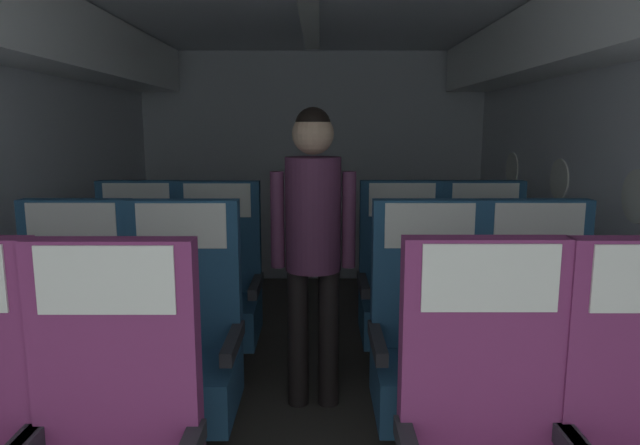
{
  "coord_description": "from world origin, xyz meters",
  "views": [
    {
      "loc": [
        0.06,
        -0.01,
        1.45
      ],
      "look_at": [
        0.07,
        2.9,
        0.95
      ],
      "focal_mm": 31.44,
      "sensor_mm": 36.0,
      "label": 1
    }
  ],
  "objects": [
    {
      "name": "ground",
      "position": [
        0.0,
        2.63,
        -0.01
      ],
      "size": [
        3.43,
        5.66,
        0.02
      ],
      "primitive_type": "cube",
      "color": "#3D3833"
    },
    {
      "name": "fuselage_shell",
      "position": [
        0.0,
        2.88,
        1.58
      ],
      "size": [
        3.31,
        5.31,
        2.19
      ],
      "color": "silver",
      "rests_on": "ground"
    },
    {
      "name": "seat_b_left_window",
      "position": [
        -1.03,
        2.33,
        0.48
      ],
      "size": [
        0.52,
        0.46,
        1.13
      ],
      "color": "#38383D",
      "rests_on": "ground"
    },
    {
      "name": "seat_b_left_aisle",
      "position": [
        -0.54,
        2.32,
        0.48
      ],
      "size": [
        0.52,
        0.46,
        1.13
      ],
      "color": "#38383D",
      "rests_on": "ground"
    },
    {
      "name": "seat_b_right_aisle",
      "position": [
        1.02,
        2.32,
        0.48
      ],
      "size": [
        0.52,
        0.46,
        1.13
      ],
      "color": "#38383D",
      "rests_on": "ground"
    },
    {
      "name": "seat_b_right_window",
      "position": [
        0.54,
        2.32,
        0.48
      ],
      "size": [
        0.52,
        0.46,
        1.13
      ],
      "color": "#38383D",
      "rests_on": "ground"
    },
    {
      "name": "seat_c_left_window",
      "position": [
        -1.03,
        3.2,
        0.48
      ],
      "size": [
        0.52,
        0.46,
        1.13
      ],
      "color": "#38383D",
      "rests_on": "ground"
    },
    {
      "name": "seat_c_left_aisle",
      "position": [
        -0.54,
        3.18,
        0.48
      ],
      "size": [
        0.52,
        0.46,
        1.13
      ],
      "color": "#38383D",
      "rests_on": "ground"
    },
    {
      "name": "seat_c_right_aisle",
      "position": [
        1.04,
        3.2,
        0.48
      ],
      "size": [
        0.52,
        0.46,
        1.13
      ],
      "color": "#38383D",
      "rests_on": "ground"
    },
    {
      "name": "seat_c_right_window",
      "position": [
        0.55,
        3.21,
        0.48
      ],
      "size": [
        0.52,
        0.46,
        1.13
      ],
      "color": "#38383D",
      "rests_on": "ground"
    },
    {
      "name": "flight_attendant",
      "position": [
        0.03,
        2.77,
        0.95
      ],
      "size": [
        0.43,
        0.28,
        1.55
      ],
      "rotation": [
        0.0,
        0.0,
        3.53
      ],
      "color": "black",
      "rests_on": "ground"
    }
  ]
}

